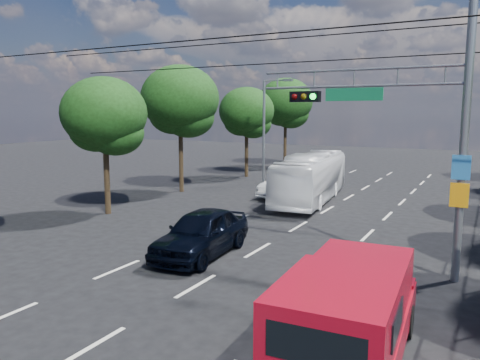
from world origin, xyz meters
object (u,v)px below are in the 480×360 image
Objects in this scene: navy_hatchback at (201,233)px; white_bus at (311,177)px; signal_mast at (421,102)px; red_pickup at (349,312)px; white_van at (286,185)px.

white_bus reaches higher than navy_hatchback.
signal_mast reaches higher than white_bus.
navy_hatchback is (-6.76, -1.44, -4.44)m from signal_mast.
red_pickup is 7.98m from navy_hatchback.
signal_mast is 7.37m from red_pickup.
white_bus is 1.93m from white_van.
red_pickup is 17.41m from white_bus.
signal_mast is 2.21× the size of white_van.
white_van is (-1.91, 11.94, -0.10)m from navy_hatchback.
white_bus is (-0.15, 11.44, 0.52)m from navy_hatchback.
white_van is (-1.76, 0.50, -0.62)m from white_bus.
white_van is at bearing 116.80° from red_pickup.
navy_hatchback is 1.10× the size of white_van.
red_pickup is at bearing -57.22° from white_van.
red_pickup is at bearing -92.63° from signal_mast.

